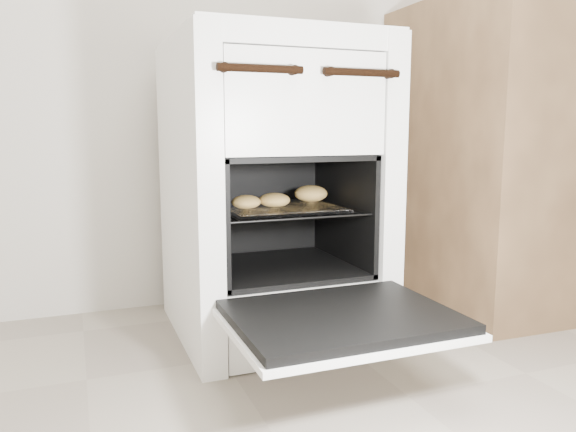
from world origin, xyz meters
name	(u,v)px	position (x,y,z in m)	size (l,w,h in m)	color
stove	(271,194)	(-0.14, 1.20, 0.41)	(0.54, 0.60, 0.83)	white
oven_door	(342,319)	(-0.14, 0.74, 0.18)	(0.49, 0.38, 0.03)	black
oven_rack	(279,209)	(-0.14, 1.14, 0.37)	(0.39, 0.38, 0.01)	black
foil_sheet	(281,208)	(-0.14, 1.12, 0.38)	(0.31, 0.27, 0.01)	white
baked_rolls	(286,197)	(-0.12, 1.15, 0.40)	(0.34, 0.19, 0.05)	tan
counter	(553,155)	(0.91, 1.21, 0.50)	(1.00, 0.66, 1.00)	brown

